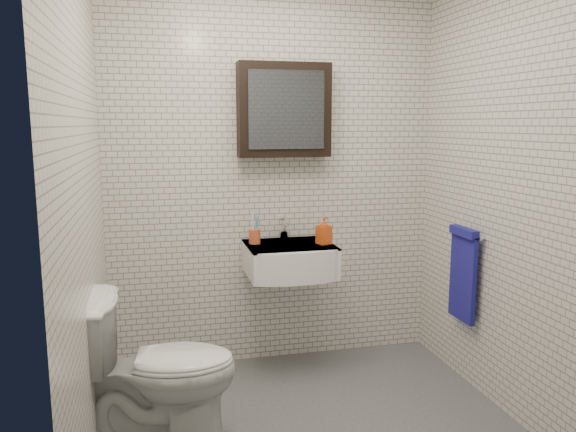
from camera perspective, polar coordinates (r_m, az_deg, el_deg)
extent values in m
cube|color=#4C4E53|center=(3.19, 2.75, -20.88)|extent=(2.20, 2.00, 0.01)
cube|color=silver|center=(3.75, -1.39, 3.78)|extent=(2.20, 0.02, 2.50)
cube|color=silver|center=(1.86, 11.70, -2.06)|extent=(2.20, 0.02, 2.50)
cube|color=silver|center=(2.69, -20.14, 1.03)|extent=(0.02, 2.00, 2.50)
cube|color=silver|center=(3.27, 21.79, 2.31)|extent=(0.02, 2.00, 2.50)
cube|color=white|center=(3.63, 0.16, -4.42)|extent=(0.55, 0.45, 0.20)
cylinder|color=silver|center=(3.63, 0.09, -3.00)|extent=(0.31, 0.31, 0.02)
cylinder|color=silver|center=(3.62, 0.09, -2.87)|extent=(0.04, 0.04, 0.01)
cube|color=white|center=(3.60, 0.16, -2.95)|extent=(0.55, 0.45, 0.01)
cylinder|color=silver|center=(3.75, -0.43, -1.91)|extent=(0.06, 0.06, 0.06)
cylinder|color=silver|center=(3.74, -0.43, -1.01)|extent=(0.03, 0.03, 0.08)
cylinder|color=silver|center=(3.68, -0.22, -0.71)|extent=(0.02, 0.12, 0.02)
cube|color=silver|center=(3.76, -0.54, -0.11)|extent=(0.02, 0.09, 0.01)
cube|color=black|center=(3.67, -0.41, 10.70)|extent=(0.60, 0.14, 0.60)
cube|color=#3F444C|center=(3.60, -0.13, 10.73)|extent=(0.49, 0.01, 0.49)
cylinder|color=silver|center=(3.58, 17.76, -1.77)|extent=(0.02, 0.30, 0.02)
cylinder|color=silver|center=(3.70, 16.99, -1.39)|extent=(0.04, 0.02, 0.02)
cylinder|color=silver|center=(3.48, 19.14, -2.14)|extent=(0.04, 0.02, 0.02)
cube|color=#232093|center=(3.63, 17.35, -5.97)|extent=(0.03, 0.26, 0.54)
cube|color=#232093|center=(3.57, 17.43, -1.56)|extent=(0.05, 0.26, 0.05)
cylinder|color=#B8502E|center=(3.62, -3.41, -2.09)|extent=(0.08, 0.08, 0.09)
cylinder|color=white|center=(3.60, -3.61, -1.19)|extent=(0.02, 0.03, 0.18)
cylinder|color=#408ACD|center=(3.60, -3.22, -1.31)|extent=(0.01, 0.02, 0.16)
cylinder|color=white|center=(3.62, -3.53, -1.05)|extent=(0.02, 0.03, 0.19)
cylinder|color=#408ACD|center=(3.62, -3.18, -1.19)|extent=(0.02, 0.04, 0.17)
imported|color=#E35717|center=(3.60, 3.66, -1.48)|extent=(0.10, 0.10, 0.18)
imported|color=white|center=(2.98, -13.10, -14.92)|extent=(0.83, 0.53, 0.80)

